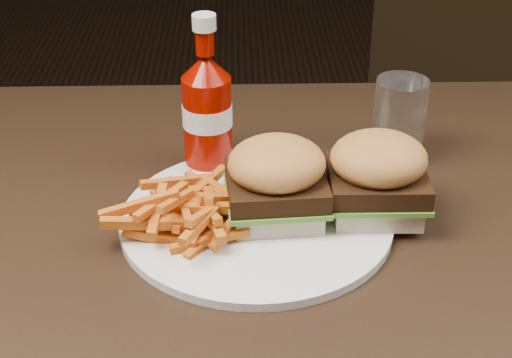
{
  "coord_description": "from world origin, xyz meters",
  "views": [
    {
      "loc": [
        -0.03,
        -0.67,
        1.22
      ],
      "look_at": [
        -0.02,
        0.04,
        0.8
      ],
      "focal_mm": 55.0,
      "sensor_mm": 36.0,
      "label": 1
    }
  ],
  "objects_px": {
    "ketchup_bottle": "(208,123)",
    "plate": "(256,220)",
    "chair_far": "(463,110)",
    "dining_table": "(272,255)",
    "tumbler": "(399,118)"
  },
  "relations": [
    {
      "from": "dining_table",
      "to": "plate",
      "type": "distance_m",
      "value": 0.04
    },
    {
      "from": "dining_table",
      "to": "tumbler",
      "type": "xyz_separation_m",
      "value": [
        0.16,
        0.17,
        0.08
      ]
    },
    {
      "from": "dining_table",
      "to": "tumbler",
      "type": "height_order",
      "value": "tumbler"
    },
    {
      "from": "plate",
      "to": "tumbler",
      "type": "distance_m",
      "value": 0.23
    },
    {
      "from": "tumbler",
      "to": "dining_table",
      "type": "bearing_deg",
      "value": -133.41
    },
    {
      "from": "chair_far",
      "to": "plate",
      "type": "xyz_separation_m",
      "value": [
        -0.51,
        -0.93,
        0.33
      ]
    },
    {
      "from": "ketchup_bottle",
      "to": "plate",
      "type": "bearing_deg",
      "value": -66.34
    },
    {
      "from": "chair_far",
      "to": "plate",
      "type": "height_order",
      "value": "plate"
    },
    {
      "from": "dining_table",
      "to": "chair_far",
      "type": "bearing_deg",
      "value": 62.93
    },
    {
      "from": "dining_table",
      "to": "plate",
      "type": "height_order",
      "value": "plate"
    },
    {
      "from": "tumbler",
      "to": "plate",
      "type": "bearing_deg",
      "value": -141.56
    },
    {
      "from": "chair_far",
      "to": "ketchup_bottle",
      "type": "relative_size",
      "value": 3.76
    },
    {
      "from": "dining_table",
      "to": "ketchup_bottle",
      "type": "bearing_deg",
      "value": 114.45
    },
    {
      "from": "ketchup_bottle",
      "to": "tumbler",
      "type": "distance_m",
      "value": 0.23
    },
    {
      "from": "dining_table",
      "to": "plate",
      "type": "bearing_deg",
      "value": 117.59
    }
  ]
}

